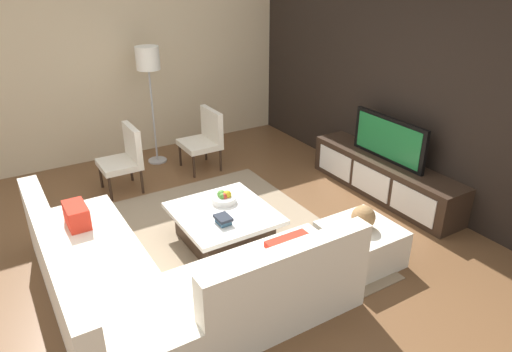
{
  "coord_description": "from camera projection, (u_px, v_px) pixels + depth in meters",
  "views": [
    {
      "loc": [
        3.8,
        -1.88,
        2.87
      ],
      "look_at": [
        -0.31,
        0.64,
        0.58
      ],
      "focal_mm": 32.81,
      "sensor_mm": 36.0,
      "label": 1
    }
  ],
  "objects": [
    {
      "name": "decorative_ball",
      "position": [
        363.0,
        217.0,
        4.62
      ],
      "size": [
        0.24,
        0.24,
        0.24
      ],
      "primitive_type": "sphere",
      "color": "#997247",
      "rests_on": "ottoman"
    },
    {
      "name": "media_console",
      "position": [
        384.0,
        177.0,
        6.07
      ],
      "size": [
        2.25,
        0.49,
        0.5
      ],
      "color": "#332319",
      "rests_on": "ground"
    },
    {
      "name": "feature_wall_back",
      "position": [
        413.0,
        87.0,
        5.72
      ],
      "size": [
        6.4,
        0.12,
        2.8
      ],
      "primitive_type": "cube",
      "color": "black",
      "rests_on": "ground"
    },
    {
      "name": "area_rug",
      "position": [
        216.0,
        243.0,
        5.12
      ],
      "size": [
        3.02,
        2.6,
        0.01
      ],
      "primitive_type": "cube",
      "color": "gray",
      "rests_on": "ground"
    },
    {
      "name": "television",
      "position": [
        389.0,
        139.0,
        5.84
      ],
      "size": [
        1.15,
        0.06,
        0.56
      ],
      "color": "black",
      "rests_on": "media_console"
    },
    {
      "name": "book_stack",
      "position": [
        223.0,
        220.0,
        4.77
      ],
      "size": [
        0.19,
        0.14,
        0.08
      ],
      "color": "#2D516B",
      "rests_on": "coffee_table"
    },
    {
      "name": "sectional_couch",
      "position": [
        160.0,
        280.0,
        4.1
      ],
      "size": [
        2.53,
        2.41,
        0.83
      ],
      "color": "silver",
      "rests_on": "ground"
    },
    {
      "name": "side_wall_left",
      "position": [
        131.0,
        63.0,
        7.01
      ],
      "size": [
        0.12,
        5.2,
        2.8
      ],
      "primitive_type": "cube",
      "color": "beige",
      "rests_on": "ground"
    },
    {
      "name": "floor_lamp",
      "position": [
        148.0,
        65.0,
        6.55
      ],
      "size": [
        0.33,
        0.33,
        1.73
      ],
      "color": "#A5A5AA",
      "rests_on": "ground"
    },
    {
      "name": "ground_plane",
      "position": [
        221.0,
        248.0,
        5.05
      ],
      "size": [
        14.0,
        14.0,
        0.0
      ],
      "primitive_type": "plane",
      "color": "brown"
    },
    {
      "name": "accent_chair_far",
      "position": [
        205.0,
        136.0,
        6.77
      ],
      "size": [
        0.57,
        0.5,
        0.87
      ],
      "rotation": [
        0.0,
        0.0,
        0.15
      ],
      "color": "#332319",
      "rests_on": "ground"
    },
    {
      "name": "ottoman",
      "position": [
        360.0,
        244.0,
        4.76
      ],
      "size": [
        0.7,
        0.7,
        0.4
      ],
      "primitive_type": "cube",
      "color": "silver",
      "rests_on": "ground"
    },
    {
      "name": "coffee_table",
      "position": [
        224.0,
        226.0,
        5.09
      ],
      "size": [
        1.06,
        1.0,
        0.38
      ],
      "color": "#332319",
      "rests_on": "ground"
    },
    {
      "name": "fruit_bowl",
      "position": [
        224.0,
        198.0,
        5.17
      ],
      "size": [
        0.28,
        0.28,
        0.14
      ],
      "color": "silver",
      "rests_on": "coffee_table"
    },
    {
      "name": "accent_chair_near",
      "position": [
        125.0,
        155.0,
        6.13
      ],
      "size": [
        0.53,
        0.5,
        0.87
      ],
      "rotation": [
        0.0,
        0.0,
        0.18
      ],
      "color": "#332319",
      "rests_on": "ground"
    }
  ]
}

